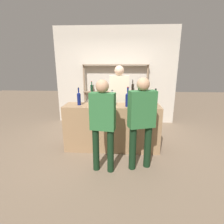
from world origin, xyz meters
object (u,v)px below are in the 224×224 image
counter_bottle_3 (103,99)px  customer_right (142,118)px  customer_center (103,120)px  counter_bottle_1 (79,98)px  counter_bottle_2 (112,100)px  counter_bottle_0 (145,98)px  server_behind_counter (119,96)px  counter_bottle_5 (155,100)px  counter_bottle_4 (128,99)px  wine_glass (133,98)px

counter_bottle_3 → customer_right: customer_right is taller
counter_bottle_3 → customer_center: bearing=-84.4°
counter_bottle_1 → counter_bottle_2: size_ratio=1.11×
counter_bottle_0 → server_behind_counter: 0.83m
counter_bottle_5 → server_behind_counter: bearing=131.6°
counter_bottle_1 → counter_bottle_2: bearing=-5.9°
counter_bottle_1 → customer_center: bearing=-54.8°
counter_bottle_2 → counter_bottle_4: (0.30, -0.01, 0.03)m
counter_bottle_1 → counter_bottle_4: counter_bottle_4 is taller
counter_bottle_4 → wine_glass: counter_bottle_4 is taller
counter_bottle_4 → counter_bottle_2: bearing=178.7°
counter_bottle_1 → customer_right: customer_right is taller
counter_bottle_4 → customer_right: customer_right is taller
server_behind_counter → customer_right: 1.49m
counter_bottle_5 → server_behind_counter: size_ratio=0.21×
counter_bottle_2 → counter_bottle_5: 0.84m
counter_bottle_5 → customer_right: bearing=-117.0°
counter_bottle_3 → customer_right: 1.00m
counter_bottle_2 → counter_bottle_1: bearing=174.1°
wine_glass → counter_bottle_2: bearing=-152.8°
counter_bottle_0 → wine_glass: size_ratio=2.16×
counter_bottle_3 → counter_bottle_5: 1.02m
counter_bottle_2 → wine_glass: counter_bottle_2 is taller
customer_right → customer_center: (-0.63, -0.13, -0.00)m
counter_bottle_3 → server_behind_counter: size_ratio=0.20×
counter_bottle_0 → counter_bottle_5: 0.25m
counter_bottle_2 → customer_right: (0.52, -0.61, -0.17)m
counter_bottle_5 → customer_center: (-0.94, -0.75, -0.18)m
counter_bottle_1 → counter_bottle_3: bearing=-0.2°
server_behind_counter → customer_right: (0.40, -1.43, -0.10)m
counter_bottle_3 → counter_bottle_4: (0.49, -0.08, 0.02)m
counter_bottle_0 → server_behind_counter: bearing=131.4°
counter_bottle_1 → customer_right: (1.20, -0.68, -0.18)m
counter_bottle_1 → counter_bottle_5: size_ratio=1.00×
counter_bottle_1 → wine_glass: counter_bottle_1 is taller
counter_bottle_4 → server_behind_counter: 0.85m
counter_bottle_2 → customer_right: customer_right is taller
counter_bottle_1 → counter_bottle_2: (0.68, -0.07, -0.02)m
counter_bottle_1 → counter_bottle_4: size_ratio=0.92×
wine_glass → server_behind_counter: bearing=116.3°
server_behind_counter → customer_right: size_ratio=1.10×
counter_bottle_0 → counter_bottle_2: 0.69m
counter_bottle_0 → wine_glass: counter_bottle_0 is taller
counter_bottle_2 → server_behind_counter: server_behind_counter is taller
server_behind_counter → customer_center: server_behind_counter is taller
counter_bottle_0 → counter_bottle_2: bearing=-163.8°
counter_bottle_0 → wine_glass: bearing=175.4°
counter_bottle_5 → server_behind_counter: (-0.72, 0.81, -0.08)m
counter_bottle_1 → counter_bottle_5: bearing=-2.3°
server_behind_counter → counter_bottle_5: bearing=37.4°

